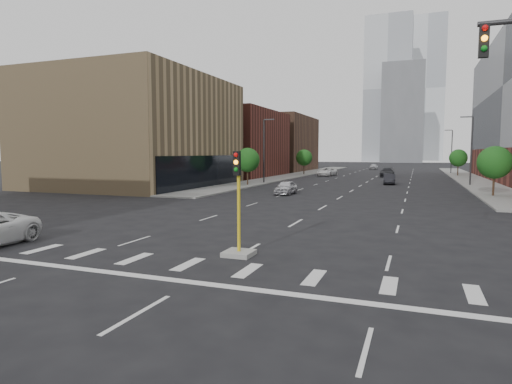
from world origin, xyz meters
The scene contains 22 objects.
ground centered at (0.00, 0.00, 0.00)m, with size 400.00×400.00×0.00m, color black.
sidewalk_left_far centered at (-15.00, 74.00, 0.07)m, with size 5.00×92.00×0.15m, color gray.
sidewalk_right_far centered at (15.00, 74.00, 0.07)m, with size 5.00×92.00×0.15m, color gray.
building_left_mid centered at (-27.50, 40.00, 7.00)m, with size 20.00×24.00×14.00m, color tan.
building_left_far_a centered at (-27.50, 66.00, 6.00)m, with size 20.00×22.00×12.00m, color brown.
building_left_far_b centered at (-27.50, 92.00, 6.50)m, with size 20.00×24.00×13.00m, color brown.
tower_left centered at (-8.00, 220.00, 35.00)m, with size 22.00×22.00×70.00m, color #B2B7BC.
tower_right centered at (10.00, 260.00, 40.00)m, with size 20.00×20.00×80.00m, color #B2B7BC.
tower_mid centered at (0.00, 200.00, 22.00)m, with size 18.00×18.00×44.00m, color slate.
median_traffic_signal centered at (0.00, 8.97, 0.97)m, with size 1.20×1.20×4.40m.
streetlight_right_a centered at (13.41, 55.00, 5.01)m, with size 1.60×0.22×9.07m.
streetlight_right_b centered at (13.41, 90.00, 5.01)m, with size 1.60×0.22×9.07m.
streetlight_left centered at (-13.41, 50.00, 5.01)m, with size 1.60×0.22×9.07m.
tree_left_near centered at (-14.00, 45.00, 3.39)m, with size 3.20×3.20×4.85m.
tree_left_far centered at (-14.00, 75.00, 3.39)m, with size 3.20×3.20×4.85m.
tree_right_near centered at (14.00, 40.00, 3.39)m, with size 3.20×3.20×4.85m.
tree_right_far centered at (14.00, 80.00, 3.39)m, with size 3.20×3.20×4.85m.
car_near_left centered at (-5.91, 35.58, 0.72)m, with size 1.70×4.22×1.44m, color silver.
car_mid_right centered at (3.36, 54.49, 0.72)m, with size 1.53×4.39×1.45m, color black.
car_far_left centered at (-8.98, 72.67, 0.78)m, with size 2.59×5.61×1.56m, color white.
car_deep_right centered at (1.87, 73.17, 0.82)m, with size 2.29×5.64×1.64m, color black.
car_distant centered at (-3.75, 108.73, 0.73)m, with size 1.72×4.27×1.46m, color silver.
Camera 1 is at (6.94, -7.34, 4.33)m, focal length 30.00 mm.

